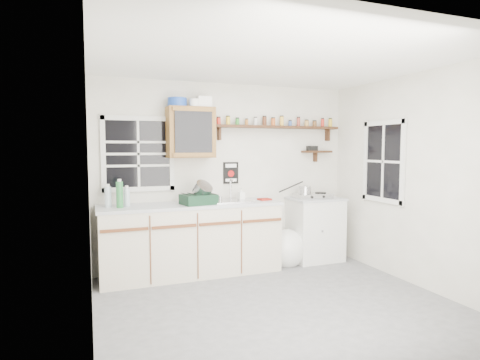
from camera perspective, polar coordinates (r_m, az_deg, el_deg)
name	(u,v)px	position (r m, az deg, el deg)	size (l,w,h in m)	color
room	(278,185)	(4.08, 5.46, -0.72)	(3.64, 3.24, 2.54)	#555558
main_cabinet	(192,239)	(5.23, -6.87, -8.32)	(2.31, 0.63, 0.92)	beige
right_cabinet	(315,229)	(5.95, 10.61, -6.83)	(0.73, 0.57, 0.91)	silver
sink	(231,201)	(5.30, -1.29, -2.95)	(0.52, 0.44, 0.29)	#B5B5BA
upper_cabinet	(191,132)	(5.25, -7.03, 6.73)	(0.60, 0.32, 0.65)	brown
upper_cabinet_clutter	(188,102)	(5.27, -7.38, 10.91)	(0.56, 0.24, 0.14)	#183D9F
spice_shelf	(278,126)	(5.75, 5.36, 7.63)	(1.91, 0.18, 0.35)	black
secondary_shelf	(315,151)	(6.06, 10.65, 4.04)	(0.45, 0.16, 0.24)	black
warning_sign	(231,173)	(5.56, -1.31, 1.02)	(0.22, 0.02, 0.30)	black
window_back	(138,154)	(5.27, -14.26, 3.62)	(0.93, 0.03, 0.98)	black
window_right	(383,162)	(5.52, 19.73, 2.49)	(0.03, 0.78, 1.08)	black
water_bottles	(118,196)	(5.00, -17.00, -2.14)	(0.29, 0.18, 0.34)	#ADC2CB
dish_rack	(200,196)	(5.06, -5.75, -2.32)	(0.46, 0.38, 0.31)	black
soap_bottle	(241,194)	(5.39, 0.17, -2.01)	(0.08, 0.08, 0.17)	white
rag	(265,199)	(5.44, 3.51, -2.75)	(0.16, 0.14, 0.02)	maroon
hotplate	(313,196)	(5.83, 10.29, -2.20)	(0.53, 0.30, 0.08)	#B5B5BA
saucepan	(304,190)	(5.75, 9.12, -1.41)	(0.41, 0.27, 0.18)	#B5B5BA
trash_bag	(287,249)	(5.69, 6.69, -9.66)	(0.47, 0.43, 0.54)	silver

